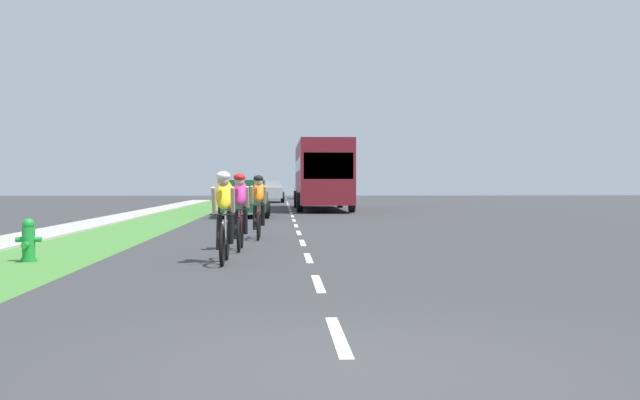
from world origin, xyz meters
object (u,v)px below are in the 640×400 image
object	(u,v)px
cyclist_trailing	(240,211)
bus_maroon	(321,172)
cyclist_distant	(259,206)
pickup_silver	(269,191)
fire_hydrant_green	(28,241)
sedan_dark_green	(246,198)
cyclist_lead	(224,216)
suv_white	(306,188)

from	to	relation	value
cyclist_trailing	bus_maroon	world-z (taller)	bus_maroon
cyclist_distant	bus_maroon	xyz separation A→B (m)	(2.72, 20.75, 1.17)
cyclist_trailing	bus_maroon	bearing A→B (deg)	82.80
cyclist_distant	cyclist_trailing	bearing A→B (deg)	-95.40
pickup_silver	cyclist_distant	bearing A→B (deg)	-89.58
cyclist_trailing	cyclist_distant	bearing A→B (deg)	84.60
fire_hydrant_green	sedan_dark_green	distance (m)	17.61
bus_maroon	fire_hydrant_green	bearing A→B (deg)	-104.28
cyclist_lead	pickup_silver	bearing A→B (deg)	89.78
cyclist_lead	sedan_dark_green	bearing A→B (deg)	91.46
fire_hydrant_green	pickup_silver	world-z (taller)	pickup_silver
fire_hydrant_green	cyclist_distant	world-z (taller)	cyclist_distant
cyclist_trailing	bus_maroon	size ratio (longest dim) A/B	0.15
sedan_dark_green	cyclist_lead	bearing A→B (deg)	-88.54
cyclist_trailing	pickup_silver	distance (m)	39.43
cyclist_trailing	sedan_dark_green	xyz separation A→B (m)	(-0.59, 15.26, -0.04)
cyclist_lead	bus_maroon	distance (m)	26.56
suv_white	sedan_dark_green	bearing A→B (deg)	-95.83
fire_hydrant_green	suv_white	xyz separation A→B (m)	(6.76, 54.19, 0.58)
cyclist_trailing	suv_white	distance (m)	52.20
suv_white	fire_hydrant_green	bearing A→B (deg)	-97.11
fire_hydrant_green	cyclist_distant	size ratio (longest dim) A/B	0.44
fire_hydrant_green	cyclist_distant	xyz separation A→B (m)	(3.88, 5.17, 0.44)
pickup_silver	bus_maroon	bearing A→B (deg)	-79.17
fire_hydrant_green	bus_maroon	size ratio (longest dim) A/B	0.07
cyclist_lead	suv_white	world-z (taller)	suv_white
bus_maroon	suv_white	distance (m)	28.29
pickup_silver	suv_white	distance (m)	13.06
cyclist_trailing	cyclist_distant	distance (m)	3.10
cyclist_trailing	sedan_dark_green	world-z (taller)	cyclist_trailing
cyclist_trailing	sedan_dark_green	distance (m)	15.27
fire_hydrant_green	suv_white	distance (m)	54.62
pickup_silver	cyclist_lead	bearing A→B (deg)	-90.22
suv_white	cyclist_lead	bearing A→B (deg)	-93.47
fire_hydrant_green	suv_white	bearing A→B (deg)	82.89
fire_hydrant_green	pickup_silver	distance (m)	41.68
cyclist_trailing	cyclist_lead	bearing A→B (deg)	-93.13
pickup_silver	suv_white	bearing A→B (deg)	76.08
cyclist_distant	suv_white	distance (m)	49.11
cyclist_lead	sedan_dark_green	world-z (taller)	cyclist_lead
cyclist_lead	cyclist_trailing	size ratio (longest dim) A/B	1.00
bus_maroon	suv_white	size ratio (longest dim) A/B	2.47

